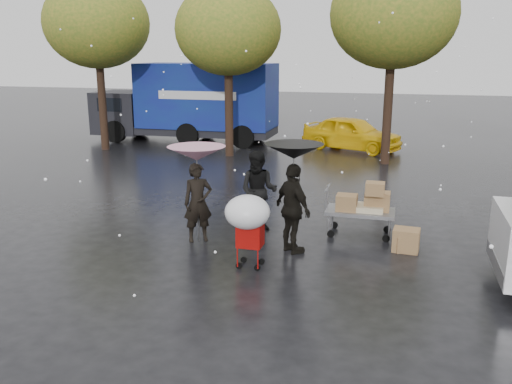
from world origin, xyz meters
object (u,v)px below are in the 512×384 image
(person_pink, at_px, (198,203))
(yellow_taxi, at_px, (352,133))
(blue_truck, at_px, (190,103))
(shopping_cart, at_px, (248,216))
(person_black, at_px, (293,209))
(vendor_cart, at_px, (364,204))

(person_pink, bearing_deg, yellow_taxi, 48.12)
(blue_truck, bearing_deg, shopping_cart, -64.14)
(shopping_cart, xyz_separation_m, blue_truck, (-6.69, 13.79, 0.69))
(blue_truck, height_order, yellow_taxi, blue_truck)
(person_pink, bearing_deg, person_black, -36.31)
(blue_truck, bearing_deg, yellow_taxi, -2.36)
(person_black, distance_m, blue_truck, 14.64)
(vendor_cart, distance_m, shopping_cart, 3.25)
(vendor_cart, bearing_deg, shopping_cart, -127.06)
(person_pink, height_order, blue_truck, blue_truck)
(vendor_cart, xyz_separation_m, blue_truck, (-8.63, 11.22, 1.03))
(person_black, xyz_separation_m, shopping_cart, (-0.62, -1.14, 0.14))
(blue_truck, xyz_separation_m, yellow_taxi, (7.31, -0.30, -1.05))
(person_black, distance_m, yellow_taxi, 12.36)
(shopping_cart, xyz_separation_m, yellow_taxi, (0.63, 13.49, -0.36))
(vendor_cart, bearing_deg, yellow_taxi, 96.89)
(shopping_cart, distance_m, yellow_taxi, 13.51)
(person_pink, relative_size, vendor_cart, 1.13)
(shopping_cart, height_order, blue_truck, blue_truck)
(blue_truck, relative_size, yellow_taxi, 2.01)
(shopping_cart, relative_size, blue_truck, 0.18)
(shopping_cart, bearing_deg, yellow_taxi, 87.33)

